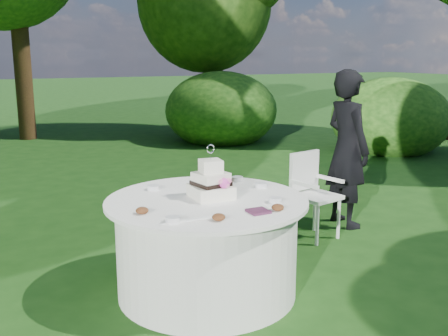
{
  "coord_description": "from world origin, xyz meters",
  "views": [
    {
      "loc": [
        -1.6,
        -3.54,
        1.86
      ],
      "look_at": [
        0.15,
        0.0,
        1.0
      ],
      "focal_mm": 42.0,
      "sensor_mm": 36.0,
      "label": 1
    }
  ],
  "objects_px": {
    "chair": "(312,188)",
    "guest": "(347,149)",
    "table": "(207,246)",
    "cake": "(211,183)",
    "napkins": "(258,211)"
  },
  "relations": [
    {
      "from": "guest",
      "to": "table",
      "type": "bearing_deg",
      "value": 114.76
    },
    {
      "from": "guest",
      "to": "table",
      "type": "height_order",
      "value": "guest"
    },
    {
      "from": "napkins",
      "to": "guest",
      "type": "relative_size",
      "value": 0.08
    },
    {
      "from": "table",
      "to": "chair",
      "type": "xyz_separation_m",
      "value": [
        1.52,
        0.73,
        0.13
      ]
    },
    {
      "from": "chair",
      "to": "cake",
      "type": "bearing_deg",
      "value": -154.1
    },
    {
      "from": "table",
      "to": "cake",
      "type": "relative_size",
      "value": 3.71
    },
    {
      "from": "napkins",
      "to": "chair",
      "type": "xyz_separation_m",
      "value": [
        1.33,
        1.21,
        -0.26
      ]
    },
    {
      "from": "napkins",
      "to": "guest",
      "type": "xyz_separation_m",
      "value": [
        1.9,
        1.36,
        0.08
      ]
    },
    {
      "from": "guest",
      "to": "cake",
      "type": "height_order",
      "value": "guest"
    },
    {
      "from": "chair",
      "to": "guest",
      "type": "bearing_deg",
      "value": 14.95
    },
    {
      "from": "guest",
      "to": "chair",
      "type": "relative_size",
      "value": 1.94
    },
    {
      "from": "napkins",
      "to": "table",
      "type": "height_order",
      "value": "napkins"
    },
    {
      "from": "guest",
      "to": "napkins",
      "type": "bearing_deg",
      "value": 127.45
    },
    {
      "from": "table",
      "to": "cake",
      "type": "bearing_deg",
      "value": 21.61
    },
    {
      "from": "cake",
      "to": "chair",
      "type": "height_order",
      "value": "cake"
    }
  ]
}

